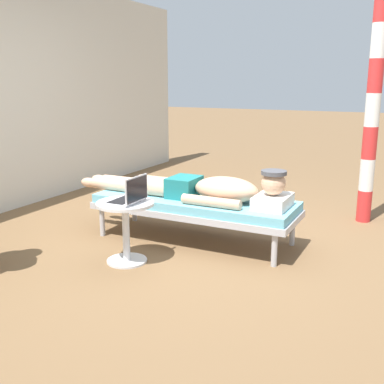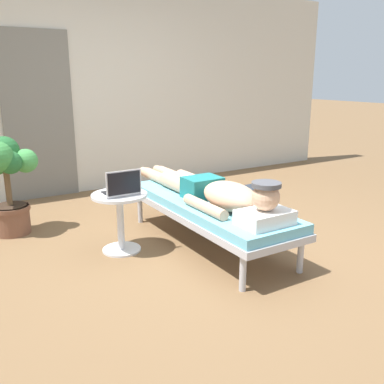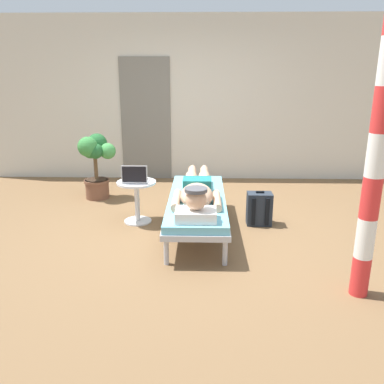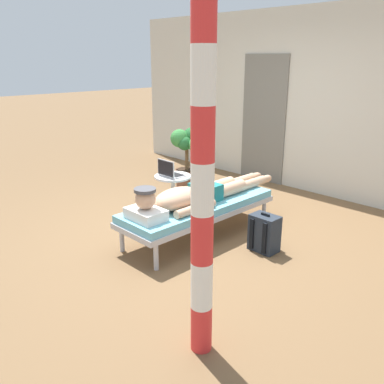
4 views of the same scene
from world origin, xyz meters
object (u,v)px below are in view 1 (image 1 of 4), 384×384
at_px(laptop, 130,196).
at_px(backpack, 206,200).
at_px(lounge_chair, 194,205).
at_px(porch_post, 373,110).
at_px(person_reclining, 203,189).
at_px(side_table, 126,221).

distance_m(laptop, backpack, 1.56).
bearing_deg(laptop, lounge_chair, -16.42).
distance_m(laptop, porch_post, 2.74).
bearing_deg(laptop, porch_post, -36.63).
xyz_separation_m(person_reclining, porch_post, (1.39, -1.28, 0.68)).
bearing_deg(person_reclining, porch_post, -42.61).
relative_size(lounge_chair, porch_post, 0.81).
bearing_deg(person_reclining, side_table, 154.22).
xyz_separation_m(laptop, porch_post, (2.14, -1.59, 0.62)).
bearing_deg(backpack, side_table, 178.64).
bearing_deg(person_reclining, lounge_chair, 90.00).
height_order(laptop, porch_post, porch_post).
bearing_deg(porch_post, side_table, 142.50).
distance_m(lounge_chair, person_reclining, 0.20).
relative_size(laptop, backpack, 0.73).
distance_m(lounge_chair, backpack, 0.81).
distance_m(side_table, backpack, 1.52).
height_order(lounge_chair, laptop, laptop).
xyz_separation_m(lounge_chair, person_reclining, (0.00, -0.09, 0.17)).
height_order(side_table, porch_post, porch_post).
bearing_deg(backpack, lounge_chair, -162.80).
bearing_deg(laptop, side_table, 90.00).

